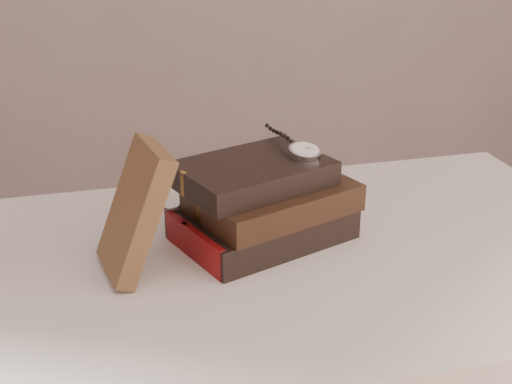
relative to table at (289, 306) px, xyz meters
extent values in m
cube|color=beige|center=(0.00, 0.00, 0.07)|extent=(1.00, 0.60, 0.04)
cube|color=white|center=(0.00, 0.00, 0.01)|extent=(0.88, 0.49, 0.08)
cylinder|color=white|center=(0.45, 0.25, -0.30)|extent=(0.05, 0.05, 0.71)
cube|color=black|center=(-0.03, 0.05, 0.11)|extent=(0.28, 0.24, 0.04)
cube|color=beige|center=(-0.02, 0.05, 0.11)|extent=(0.27, 0.22, 0.03)
cube|color=gold|center=(-0.14, 0.04, 0.11)|extent=(0.01, 0.01, 0.05)
cube|color=maroon|center=(-0.14, 0.01, 0.11)|extent=(0.06, 0.15, 0.05)
cube|color=black|center=(-0.01, 0.05, 0.16)|extent=(0.26, 0.22, 0.04)
cube|color=beige|center=(-0.01, 0.05, 0.16)|extent=(0.25, 0.21, 0.03)
cube|color=gold|center=(-0.12, 0.03, 0.16)|extent=(0.01, 0.01, 0.04)
cube|color=black|center=(-0.04, 0.06, 0.19)|extent=(0.25, 0.21, 0.03)
cube|color=beige|center=(-0.04, 0.06, 0.19)|extent=(0.24, 0.19, 0.03)
cube|color=gold|center=(-0.14, 0.05, 0.19)|extent=(0.01, 0.01, 0.04)
cube|color=#402A18|center=(-0.21, 0.00, 0.18)|extent=(0.11, 0.13, 0.18)
cylinder|color=silver|center=(0.04, 0.06, 0.22)|extent=(0.06, 0.06, 0.02)
cylinder|color=white|center=(0.04, 0.06, 0.22)|extent=(0.05, 0.05, 0.01)
torus|color=silver|center=(0.04, 0.06, 0.22)|extent=(0.06, 0.06, 0.01)
cylinder|color=silver|center=(0.03, 0.09, 0.22)|extent=(0.01, 0.01, 0.01)
cube|color=black|center=(0.04, 0.07, 0.22)|extent=(0.01, 0.01, 0.00)
cube|color=black|center=(0.04, 0.06, 0.22)|extent=(0.01, 0.00, 0.00)
sphere|color=black|center=(0.03, 0.10, 0.22)|extent=(0.01, 0.01, 0.01)
sphere|color=black|center=(0.03, 0.11, 0.23)|extent=(0.01, 0.01, 0.01)
sphere|color=black|center=(0.03, 0.12, 0.23)|extent=(0.01, 0.01, 0.01)
sphere|color=black|center=(0.02, 0.13, 0.23)|extent=(0.01, 0.01, 0.01)
sphere|color=black|center=(0.02, 0.15, 0.22)|extent=(0.01, 0.01, 0.01)
sphere|color=black|center=(0.02, 0.16, 0.22)|extent=(0.01, 0.01, 0.01)
sphere|color=black|center=(0.02, 0.17, 0.22)|extent=(0.01, 0.01, 0.01)
sphere|color=black|center=(0.01, 0.18, 0.22)|extent=(0.01, 0.01, 0.01)
torus|color=silver|center=(-0.16, 0.09, 0.16)|extent=(0.05, 0.03, 0.05)
torus|color=silver|center=(-0.11, 0.10, 0.16)|extent=(0.05, 0.03, 0.05)
cylinder|color=silver|center=(-0.13, 0.09, 0.16)|extent=(0.01, 0.01, 0.00)
cylinder|color=silver|center=(-0.20, 0.13, 0.15)|extent=(0.04, 0.10, 0.03)
cylinder|color=silver|center=(-0.11, 0.16, 0.15)|extent=(0.04, 0.10, 0.03)
camera|label=1|loc=(-0.27, -0.84, 0.57)|focal=48.60mm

